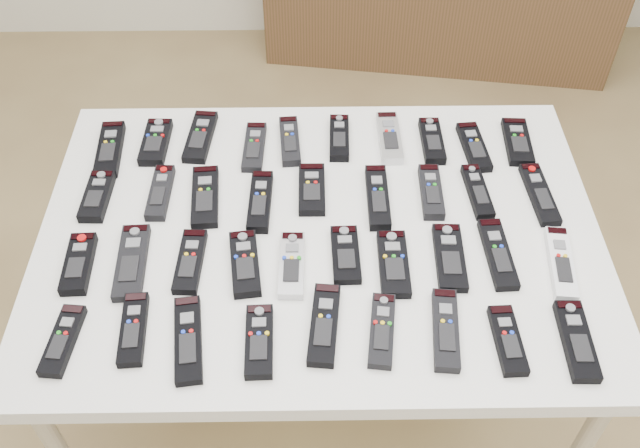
{
  "coord_description": "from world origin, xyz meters",
  "views": [
    {
      "loc": [
        0.08,
        -1.13,
        1.96
      ],
      "look_at": [
        0.1,
        -0.06,
        0.8
      ],
      "focal_mm": 40.0,
      "sensor_mm": 36.0,
      "label": 1
    }
  ],
  "objects_px": {
    "remote_12": "(205,197)",
    "remote_21": "(190,261)",
    "remote_22": "(245,264)",
    "remote_1": "(156,142)",
    "remote_5": "(339,138)",
    "remote_0": "(110,149)",
    "remote_27": "(498,254)",
    "remote_7": "(432,141)",
    "remote_36": "(508,340)",
    "remote_37": "(577,341)",
    "remote_26": "(450,257)",
    "remote_30": "(133,329)",
    "table": "(320,247)",
    "remote_25": "(394,264)",
    "remote_33": "(324,324)",
    "remote_11": "(160,193)",
    "remote_29": "(63,340)",
    "remote_2": "(200,137)",
    "remote_35": "(446,330)",
    "remote_4": "(290,141)",
    "remote_34": "(382,330)",
    "remote_31": "(188,340)",
    "remote_3": "(254,147)",
    "remote_28": "(561,263)",
    "remote_14": "(312,189)",
    "remote_19": "(79,264)",
    "remote_23": "(292,265)",
    "remote_6": "(389,138)",
    "remote_17": "(477,192)",
    "remote_20": "(132,262)",
    "remote_8": "(474,147)",
    "remote_16": "(431,192)",
    "remote_9": "(518,142)",
    "remote_15": "(378,197)",
    "remote_32": "(259,341)",
    "remote_10": "(97,196)",
    "remote_13": "(260,201)",
    "remote_24": "(346,255)"
  },
  "relations": [
    {
      "from": "remote_0",
      "to": "remote_27",
      "type": "height_order",
      "value": "remote_0"
    },
    {
      "from": "remote_17",
      "to": "remote_22",
      "type": "distance_m",
      "value": 0.57
    },
    {
      "from": "remote_2",
      "to": "remote_35",
      "type": "bearing_deg",
      "value": -42.17
    },
    {
      "from": "remote_29",
      "to": "remote_8",
      "type": "bearing_deg",
      "value": 37.91
    },
    {
      "from": "remote_2",
      "to": "remote_14",
      "type": "bearing_deg",
      "value": -29.33
    },
    {
      "from": "table",
      "to": "remote_27",
      "type": "xyz_separation_m",
      "value": [
        0.38,
        -0.08,
        0.07
      ]
    },
    {
      "from": "remote_3",
      "to": "remote_20",
      "type": "xyz_separation_m",
      "value": [
        -0.24,
        -0.37,
        0.0
      ]
    },
    {
      "from": "remote_13",
      "to": "remote_5",
      "type": "bearing_deg",
      "value": 51.44
    },
    {
      "from": "remote_12",
      "to": "remote_33",
      "type": "height_order",
      "value": "remote_33"
    },
    {
      "from": "table",
      "to": "remote_36",
      "type": "height_order",
      "value": "remote_36"
    },
    {
      "from": "remote_8",
      "to": "remote_16",
      "type": "xyz_separation_m",
      "value": [
        -0.12,
        -0.16,
        0.0
      ]
    },
    {
      "from": "remote_31",
      "to": "remote_33",
      "type": "relative_size",
      "value": 1.05
    },
    {
      "from": "remote_1",
      "to": "remote_5",
      "type": "height_order",
      "value": "same"
    },
    {
      "from": "remote_7",
      "to": "remote_33",
      "type": "relative_size",
      "value": 0.84
    },
    {
      "from": "remote_28",
      "to": "remote_29",
      "type": "distance_m",
      "value": 1.03
    },
    {
      "from": "remote_12",
      "to": "remote_14",
      "type": "bearing_deg",
      "value": 0.28
    },
    {
      "from": "remote_6",
      "to": "remote_19",
      "type": "height_order",
      "value": "same"
    },
    {
      "from": "remote_21",
      "to": "remote_22",
      "type": "bearing_deg",
      "value": -1.86
    },
    {
      "from": "remote_19",
      "to": "remote_23",
      "type": "bearing_deg",
      "value": -3.31
    },
    {
      "from": "remote_9",
      "to": "remote_26",
      "type": "height_order",
      "value": "same"
    },
    {
      "from": "remote_25",
      "to": "remote_33",
      "type": "relative_size",
      "value": 0.92
    },
    {
      "from": "remote_8",
      "to": "remote_33",
      "type": "bearing_deg",
      "value": -131.01
    },
    {
      "from": "remote_4",
      "to": "remote_27",
      "type": "relative_size",
      "value": 0.89
    },
    {
      "from": "remote_10",
      "to": "remote_26",
      "type": "relative_size",
      "value": 0.85
    },
    {
      "from": "remote_19",
      "to": "remote_35",
      "type": "relative_size",
      "value": 0.85
    },
    {
      "from": "remote_15",
      "to": "remote_21",
      "type": "distance_m",
      "value": 0.45
    },
    {
      "from": "remote_23",
      "to": "remote_7",
      "type": "bearing_deg",
      "value": 49.93
    },
    {
      "from": "remote_19",
      "to": "remote_27",
      "type": "distance_m",
      "value": 0.89
    },
    {
      "from": "remote_3",
      "to": "remote_28",
      "type": "height_order",
      "value": "remote_28"
    },
    {
      "from": "table",
      "to": "remote_10",
      "type": "xyz_separation_m",
      "value": [
        -0.51,
        0.1,
        0.07
      ]
    },
    {
      "from": "remote_32",
      "to": "remote_5",
      "type": "bearing_deg",
      "value": 72.33
    },
    {
      "from": "remote_26",
      "to": "remote_30",
      "type": "height_order",
      "value": "remote_30"
    },
    {
      "from": "remote_13",
      "to": "remote_24",
      "type": "xyz_separation_m",
      "value": [
        0.19,
        -0.16,
        -0.0
      ]
    },
    {
      "from": "remote_13",
      "to": "remote_19",
      "type": "bearing_deg",
      "value": -152.67
    },
    {
      "from": "remote_34",
      "to": "remote_35",
      "type": "bearing_deg",
      "value": 6.94
    },
    {
      "from": "table",
      "to": "remote_12",
      "type": "xyz_separation_m",
      "value": [
        -0.26,
        0.1,
        0.07
      ]
    },
    {
      "from": "remote_20",
      "to": "remote_29",
      "type": "xyz_separation_m",
      "value": [
        -0.1,
        -0.2,
        0.0
      ]
    },
    {
      "from": "remote_19",
      "to": "remote_23",
      "type": "height_order",
      "value": "remote_19"
    },
    {
      "from": "remote_25",
      "to": "remote_30",
      "type": "distance_m",
      "value": 0.55
    },
    {
      "from": "remote_7",
      "to": "remote_12",
      "type": "height_order",
      "value": "remote_7"
    },
    {
      "from": "remote_4",
      "to": "remote_35",
      "type": "xyz_separation_m",
      "value": [
        0.31,
        -0.57,
        0.0
      ]
    },
    {
      "from": "remote_36",
      "to": "remote_9",
      "type": "bearing_deg",
      "value": 74.52
    },
    {
      "from": "remote_1",
      "to": "remote_31",
      "type": "xyz_separation_m",
      "value": [
        0.15,
        -0.58,
        -0.0
      ]
    },
    {
      "from": "remote_14",
      "to": "remote_37",
      "type": "distance_m",
      "value": 0.66
    },
    {
      "from": "remote_11",
      "to": "remote_25",
      "type": "relative_size",
      "value": 0.97
    },
    {
      "from": "table",
      "to": "remote_14",
      "type": "height_order",
      "value": "remote_14"
    },
    {
      "from": "remote_11",
      "to": "remote_29",
      "type": "xyz_separation_m",
      "value": [
        -0.13,
        -0.4,
        0.0
      ]
    },
    {
      "from": "remote_12",
      "to": "remote_21",
      "type": "relative_size",
      "value": 1.12
    },
    {
      "from": "remote_14",
      "to": "remote_27",
      "type": "relative_size",
      "value": 0.82
    },
    {
      "from": "remote_36",
      "to": "remote_37",
      "type": "xyz_separation_m",
      "value": [
        0.13,
        -0.0,
        0.0
      ]
    }
  ]
}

